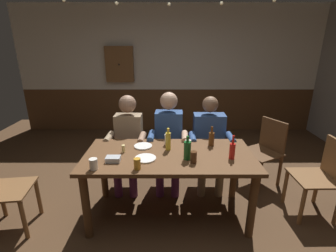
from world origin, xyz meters
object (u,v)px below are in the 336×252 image
Objects in this scene: condiment_caddy at (112,159)px; chair_empty_near_right at (264,150)px; chair_empty_near_left at (320,175)px; pint_glass_3 at (166,139)px; pint_glass_2 at (92,164)px; wall_dart_cabinet at (118,64)px; plate_0 at (142,146)px; pint_glass_1 at (136,164)px; bottle_1 at (210,138)px; bottle_3 at (231,150)px; bottle_0 at (186,150)px; dining_table at (168,163)px; bottle_2 at (167,141)px; pint_glass_0 at (193,157)px; person_1 at (168,137)px; table_candle at (122,149)px; person_2 at (208,139)px; pint_glass_4 at (187,146)px; plate_1 at (144,158)px; person_0 at (127,138)px.

chair_empty_near_right is at bearing 25.28° from condiment_caddy.
chair_empty_near_left is 1.73m from pint_glass_3.
wall_dart_cabinet is (-0.30, 3.10, 0.63)m from pint_glass_2.
pint_glass_1 is at bearing -90.40° from plate_0.
chair_empty_near_right is 3.96× the size of bottle_1.
bottle_0 is at bearing -178.19° from bottle_3.
dining_table is 8.81× the size of plate_0.
bottle_0 and bottle_2 have the same top height.
bottle_1 is at bearing 60.17° from pint_glass_0.
pint_glass_0 is at bearing -39.61° from dining_table.
chair_empty_near_right is 6.29× the size of condiment_caddy.
bottle_2 reaches higher than plate_0.
pint_glass_0 is at bearing 108.50° from person_1.
person_1 is at bearing 57.91° from plate_0.
table_candle is 0.64× the size of pint_glass_3.
person_1 is 1.04× the size of person_2.
bottle_0 is 2.34× the size of pint_glass_2.
bottle_3 reaches higher than bottle_1.
dining_table is 1.49m from chair_empty_near_right.
dining_table is 16.83× the size of pint_glass_2.
plate_0 is at bearing 84.42° from chair_empty_near_left.
chair_empty_near_left is 8.40× the size of pint_glass_2.
person_1 is at bearing 90.32° from dining_table.
person_1 is (-0.00, 0.64, 0.05)m from dining_table.
bottle_1 is (0.48, 0.23, 0.19)m from dining_table.
pint_glass_0 reaches higher than condiment_caddy.
bottle_2 reaches higher than dining_table.
bottle_2 is 1.72× the size of pint_glass_4.
bottle_0 is 0.42m from pint_glass_3.
bottle_0 is at bearing 66.48° from person_2.
person_1 is 0.88m from pint_glass_0.
person_2 is at bearing 50.62° from dining_table.
person_1 is 1.32m from chair_empty_near_right.
bottle_3 is at bearing 111.73° from chair_empty_near_right.
pint_glass_1 is at bearing -144.65° from pint_glass_4.
pint_glass_1 is at bearing -166.82° from bottle_3.
chair_empty_near_right reaches higher than plate_0.
chair_empty_near_right is (1.30, 0.70, -0.16)m from dining_table.
dining_table is at bearing -70.33° from wall_dart_cabinet.
bottle_3 is 2.10× the size of pint_glass_0.
plate_1 is 0.30× the size of wall_dart_cabinet.
bottle_2 is (-1.31, -0.60, 0.38)m from chair_empty_near_right.
pint_glass_0 is at bearing 97.86° from chair_empty_near_left.
person_2 is 15.05× the size of table_candle.
bottle_2 is (-0.01, -0.53, 0.16)m from person_1.
pint_glass_0 is at bearing -119.83° from bottle_1.
pint_glass_2 is (-0.40, -0.00, -0.00)m from pint_glass_1.
dining_table is at bearing 140.39° from pint_glass_0.
chair_empty_near_right is at bearing -175.78° from person_0.
pint_glass_4 is at bearing -20.79° from bottle_2.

